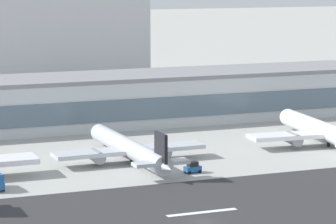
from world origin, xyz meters
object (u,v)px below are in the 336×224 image
Objects in this scene: terminal_building at (76,102)px; airliner_black_tail_gate_1 at (131,149)px; airliner_navy_tail_gate_2 at (328,133)px; service_baggage_tug_0 at (193,168)px.

terminal_building is 3.79× the size of airliner_black_tail_gate_1.
airliner_black_tail_gate_1 is 0.93× the size of airliner_navy_tail_gate_2.
airliner_navy_tail_gate_2 is at bearing -44.61° from terminal_building.
terminal_building is 47.21× the size of service_baggage_tug_0.
service_baggage_tug_0 is (-37.51, -12.58, -1.98)m from airliner_navy_tail_gate_2.
service_baggage_tug_0 is (7.17, -56.67, -5.21)m from terminal_building.
terminal_building is 44.50m from airliner_black_tail_gate_1.
terminal_building is 57.36m from service_baggage_tug_0.
terminal_building reaches higher than airliner_navy_tail_gate_2.
service_baggage_tug_0 is at bearing -82.78° from terminal_building.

